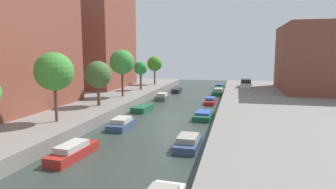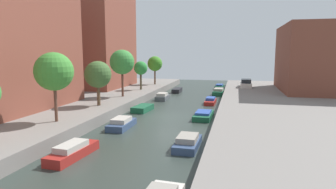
{
  "view_description": "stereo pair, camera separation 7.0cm",
  "coord_description": "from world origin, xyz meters",
  "px_view_note": "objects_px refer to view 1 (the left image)",
  "views": [
    {
      "loc": [
        6.61,
        -28.21,
        6.45
      ],
      "look_at": [
        -0.97,
        4.1,
        1.72
      ],
      "focal_mm": 31.03,
      "sensor_mm": 36.0,
      "label": 1
    },
    {
      "loc": [
        6.68,
        -28.19,
        6.45
      ],
      "look_at": [
        -0.97,
        4.1,
        1.72
      ],
      "focal_mm": 31.03,
      "sensor_mm": 36.0,
      "label": 2
    }
  ],
  "objects_px": {
    "street_tree_1": "(54,72)",
    "moored_boat_left_4": "(162,97)",
    "low_block_right": "(318,58)",
    "street_tree_4": "(141,68)",
    "moored_boat_left_3": "(143,108)",
    "moored_boat_left_1": "(73,151)",
    "parked_car": "(246,84)",
    "moored_boat_right_2": "(204,115)",
    "street_tree_2": "(98,75)",
    "street_tree_3": "(122,62)",
    "moored_boat_right_4": "(218,92)",
    "apartment_tower_far": "(93,17)",
    "moored_boat_right_1": "(188,142)",
    "moored_boat_right_5": "(219,87)",
    "moored_boat_left_2": "(122,124)",
    "street_tree_5": "(155,64)",
    "moored_boat_right_3": "(210,101)",
    "moored_boat_left_5": "(177,90)"
  },
  "relations": [
    {
      "from": "low_block_right",
      "to": "street_tree_1",
      "type": "bearing_deg",
      "value": -134.88
    },
    {
      "from": "apartment_tower_far",
      "to": "moored_boat_left_1",
      "type": "distance_m",
      "value": 33.24
    },
    {
      "from": "parked_car",
      "to": "moored_boat_right_4",
      "type": "distance_m",
      "value": 5.14
    },
    {
      "from": "apartment_tower_far",
      "to": "street_tree_5",
      "type": "bearing_deg",
      "value": 32.29
    },
    {
      "from": "street_tree_1",
      "to": "moored_boat_left_3",
      "type": "bearing_deg",
      "value": 69.44
    },
    {
      "from": "street_tree_1",
      "to": "moored_boat_left_3",
      "type": "height_order",
      "value": "street_tree_1"
    },
    {
      "from": "moored_boat_left_3",
      "to": "moored_boat_right_4",
      "type": "xyz_separation_m",
      "value": [
        7.51,
        15.17,
        0.13
      ]
    },
    {
      "from": "street_tree_5",
      "to": "moored_boat_left_5",
      "type": "relative_size",
      "value": 1.38
    },
    {
      "from": "moored_boat_left_3",
      "to": "moored_boat_left_1",
      "type": "bearing_deg",
      "value": -88.54
    },
    {
      "from": "parked_car",
      "to": "moored_boat_left_3",
      "type": "height_order",
      "value": "parked_car"
    },
    {
      "from": "street_tree_5",
      "to": "moored_boat_right_5",
      "type": "distance_m",
      "value": 12.58
    },
    {
      "from": "street_tree_1",
      "to": "street_tree_4",
      "type": "xyz_separation_m",
      "value": [
        -0.0,
        21.28,
        -0.82
      ]
    },
    {
      "from": "moored_boat_right_2",
      "to": "moored_boat_left_4",
      "type": "bearing_deg",
      "value": 124.01
    },
    {
      "from": "street_tree_1",
      "to": "moored_boat_right_3",
      "type": "relative_size",
      "value": 1.54
    },
    {
      "from": "moored_boat_left_1",
      "to": "moored_boat_right_3",
      "type": "bearing_deg",
      "value": 72.99
    },
    {
      "from": "street_tree_1",
      "to": "moored_boat_left_4",
      "type": "relative_size",
      "value": 1.76
    },
    {
      "from": "moored_boat_left_3",
      "to": "moored_boat_right_3",
      "type": "bearing_deg",
      "value": 43.36
    },
    {
      "from": "moored_boat_right_5",
      "to": "moored_boat_right_4",
      "type": "bearing_deg",
      "value": -87.63
    },
    {
      "from": "street_tree_2",
      "to": "moored_boat_right_3",
      "type": "bearing_deg",
      "value": 41.14
    },
    {
      "from": "moored_boat_right_2",
      "to": "moored_boat_right_4",
      "type": "height_order",
      "value": "moored_boat_right_4"
    },
    {
      "from": "street_tree_2",
      "to": "moored_boat_right_3",
      "type": "height_order",
      "value": "street_tree_2"
    },
    {
      "from": "street_tree_5",
      "to": "moored_boat_right_3",
      "type": "height_order",
      "value": "street_tree_5"
    },
    {
      "from": "street_tree_2",
      "to": "moored_boat_left_3",
      "type": "height_order",
      "value": "street_tree_2"
    },
    {
      "from": "moored_boat_left_3",
      "to": "moored_boat_right_5",
      "type": "xyz_separation_m",
      "value": [
        7.19,
        22.95,
        0.06
      ]
    },
    {
      "from": "moored_boat_right_5",
      "to": "street_tree_5",
      "type": "bearing_deg",
      "value": -159.06
    },
    {
      "from": "moored_boat_left_4",
      "to": "moored_boat_right_5",
      "type": "distance_m",
      "value": 16.35
    },
    {
      "from": "street_tree_3",
      "to": "street_tree_4",
      "type": "relative_size",
      "value": 1.38
    },
    {
      "from": "moored_boat_left_4",
      "to": "moored_boat_right_1",
      "type": "height_order",
      "value": "moored_boat_left_4"
    },
    {
      "from": "street_tree_4",
      "to": "moored_boat_left_2",
      "type": "xyz_separation_m",
      "value": [
        4.42,
        -18.44,
        -3.81
      ]
    },
    {
      "from": "low_block_right",
      "to": "moored_boat_right_2",
      "type": "distance_m",
      "value": 23.03
    },
    {
      "from": "street_tree_3",
      "to": "parked_car",
      "type": "xyz_separation_m",
      "value": [
        15.55,
        14.24,
        -3.77
      ]
    },
    {
      "from": "low_block_right",
      "to": "moored_boat_right_2",
      "type": "bearing_deg",
      "value": -130.06
    },
    {
      "from": "moored_boat_right_5",
      "to": "street_tree_1",
      "type": "bearing_deg",
      "value": -108.39
    },
    {
      "from": "low_block_right",
      "to": "moored_boat_right_4",
      "type": "height_order",
      "value": "low_block_right"
    },
    {
      "from": "moored_boat_left_2",
      "to": "low_block_right",
      "type": "bearing_deg",
      "value": 47.22
    },
    {
      "from": "moored_boat_left_3",
      "to": "moored_boat_left_5",
      "type": "height_order",
      "value": "moored_boat_left_5"
    },
    {
      "from": "moored_boat_left_3",
      "to": "street_tree_2",
      "type": "bearing_deg",
      "value": -143.28
    },
    {
      "from": "moored_boat_right_1",
      "to": "moored_boat_left_3",
      "type": "bearing_deg",
      "value": 121.57
    },
    {
      "from": "moored_boat_right_2",
      "to": "moored_boat_right_5",
      "type": "distance_m",
      "value": 24.96
    },
    {
      "from": "low_block_right",
      "to": "street_tree_4",
      "type": "bearing_deg",
      "value": -170.66
    },
    {
      "from": "low_block_right",
      "to": "street_tree_5",
      "type": "height_order",
      "value": "low_block_right"
    },
    {
      "from": "moored_boat_left_2",
      "to": "moored_boat_right_5",
      "type": "distance_m",
      "value": 31.15
    },
    {
      "from": "parked_car",
      "to": "moored_boat_right_2",
      "type": "height_order",
      "value": "parked_car"
    },
    {
      "from": "street_tree_2",
      "to": "parked_car",
      "type": "xyz_separation_m",
      "value": [
        15.55,
        20.85,
        -2.68
      ]
    },
    {
      "from": "street_tree_3",
      "to": "moored_boat_right_1",
      "type": "xyz_separation_m",
      "value": [
        10.9,
        -15.17,
        -4.96
      ]
    },
    {
      "from": "apartment_tower_far",
      "to": "street_tree_2",
      "type": "distance_m",
      "value": 19.98
    },
    {
      "from": "street_tree_1",
      "to": "street_tree_3",
      "type": "height_order",
      "value": "street_tree_3"
    },
    {
      "from": "parked_car",
      "to": "street_tree_2",
      "type": "bearing_deg",
      "value": -126.72
    },
    {
      "from": "street_tree_3",
      "to": "parked_car",
      "type": "height_order",
      "value": "street_tree_3"
    },
    {
      "from": "street_tree_4",
      "to": "parked_car",
      "type": "bearing_deg",
      "value": 24.24
    }
  ]
}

